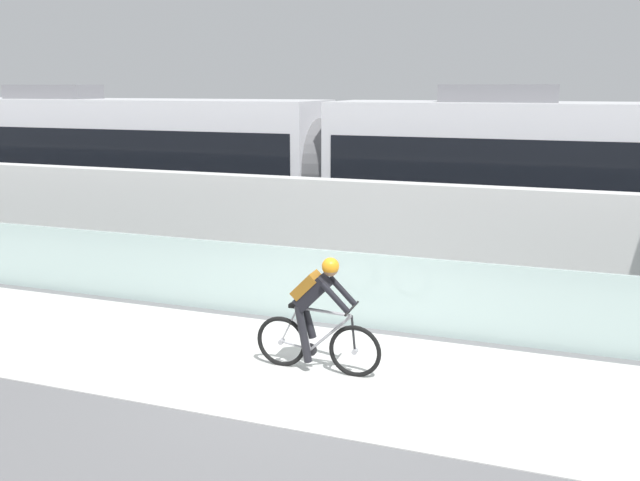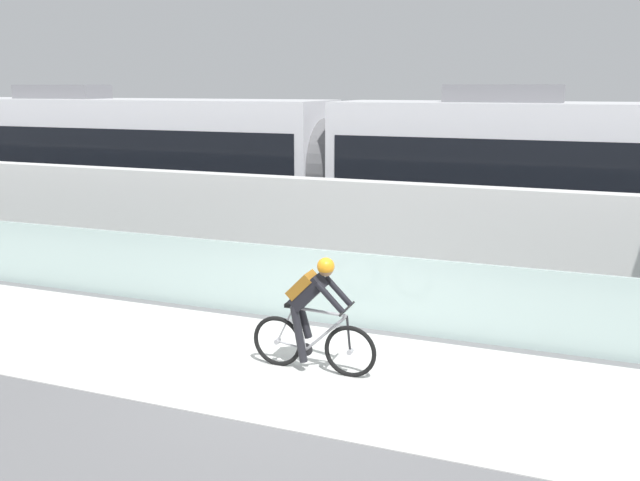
# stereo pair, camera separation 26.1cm
# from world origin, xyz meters

# --- Properties ---
(ground_plane) EXTENTS (200.00, 200.00, 0.00)m
(ground_plane) POSITION_xyz_m (0.00, 0.00, 0.00)
(ground_plane) COLOR slate
(bike_path_deck) EXTENTS (32.00, 3.20, 0.01)m
(bike_path_deck) POSITION_xyz_m (0.00, 0.00, 0.01)
(bike_path_deck) COLOR silver
(bike_path_deck) RESTS_ON ground
(glass_parapet) EXTENTS (32.00, 0.05, 1.22)m
(glass_parapet) POSITION_xyz_m (0.00, 1.85, 0.61)
(glass_parapet) COLOR #ADC6C1
(glass_parapet) RESTS_ON ground
(concrete_barrier_wall) EXTENTS (32.00, 0.36, 2.10)m
(concrete_barrier_wall) POSITION_xyz_m (0.00, 3.65, 1.05)
(concrete_barrier_wall) COLOR silver
(concrete_barrier_wall) RESTS_ON ground
(tram_rail_near) EXTENTS (32.00, 0.08, 0.01)m
(tram_rail_near) POSITION_xyz_m (0.00, 6.13, 0.00)
(tram_rail_near) COLOR #595654
(tram_rail_near) RESTS_ON ground
(tram_rail_far) EXTENTS (32.00, 0.08, 0.01)m
(tram_rail_far) POSITION_xyz_m (0.00, 7.57, 0.00)
(tram_rail_far) COLOR #595654
(tram_rail_far) RESTS_ON ground
(tram) EXTENTS (22.56, 2.54, 3.81)m
(tram) POSITION_xyz_m (-2.03, 6.85, 1.89)
(tram) COLOR silver
(tram) RESTS_ON ground
(cyclist_on_bike) EXTENTS (1.77, 0.58, 1.61)m
(cyclist_on_bike) POSITION_xyz_m (0.11, -0.00, 0.80)
(cyclist_on_bike) COLOR black
(cyclist_on_bike) RESTS_ON ground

